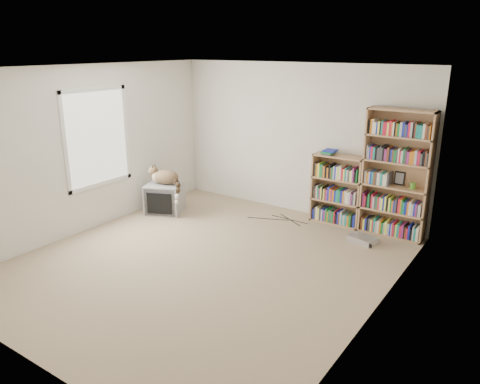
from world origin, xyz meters
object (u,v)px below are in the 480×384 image
Objects in this scene: crt_tv at (165,198)px; bookcase_tall at (396,177)px; cat at (167,180)px; dvd_player at (363,239)px; bookcase_short at (338,192)px.

crt_tv is 3.78m from bookcase_tall.
crt_tv is at bearing -161.06° from bookcase_tall.
dvd_player is (3.21, 0.68, -0.55)m from cat.
cat is at bearing -160.66° from bookcase_tall.
dvd_player is (-0.24, -0.53, -0.86)m from bookcase_tall.
cat is 2.83m from bookcase_short.
bookcase_tall is 1.70× the size of bookcase_short.
bookcase_tall reaches higher than bookcase_short.
crt_tv is at bearing 159.30° from cat.
cat is 3.32m from dvd_player.
cat reaches higher than crt_tv.
bookcase_tall reaches higher than dvd_player.
cat is 0.39× the size of bookcase_tall.
cat is 3.67m from bookcase_tall.
crt_tv is 1.01× the size of cat.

